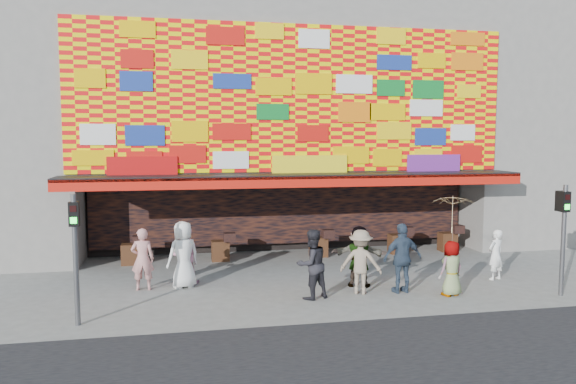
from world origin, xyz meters
name	(u,v)px	position (x,y,z in m)	size (l,w,h in m)	color
ground	(325,293)	(0.00, 0.00, 0.00)	(90.00, 90.00, 0.00)	slate
shop_building	(274,113)	(0.00, 8.18, 5.23)	(15.20, 9.40, 10.00)	gray
neighbor_right	(559,98)	(13.00, 8.00, 6.00)	(11.00, 8.00, 12.00)	gray
signal_left	(75,245)	(-6.20, -1.50, 1.86)	(0.22, 0.20, 3.00)	#59595B
signal_right	(564,227)	(6.20, -1.50, 1.86)	(0.22, 0.20, 3.00)	#59595B
ped_a	(183,255)	(-3.80, 1.26, 0.95)	(0.93, 0.61, 1.91)	white
ped_b	(143,259)	(-4.91, 1.27, 0.87)	(0.64, 0.42, 1.75)	tan
ped_c	(312,264)	(-0.49, -0.49, 0.93)	(0.90, 0.70, 1.85)	black
ped_d	(361,262)	(0.94, -0.26, 0.88)	(1.14, 0.65, 1.76)	gray
ped_e	(402,258)	(2.09, -0.39, 0.96)	(1.13, 0.47, 1.92)	#324358
ped_f	(359,256)	(1.13, 0.44, 0.88)	(1.64, 0.52, 1.77)	gray
ped_g	(452,268)	(3.27, -0.94, 0.75)	(0.73, 0.47, 1.49)	gray
ped_h	(496,255)	(5.40, 0.40, 0.76)	(0.55, 0.36, 1.51)	white
ped_i	(185,255)	(-3.73, 1.76, 0.83)	(0.80, 0.63, 1.66)	pink
parasol	(453,214)	(3.27, -0.94, 2.21)	(1.32, 1.34, 1.97)	beige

